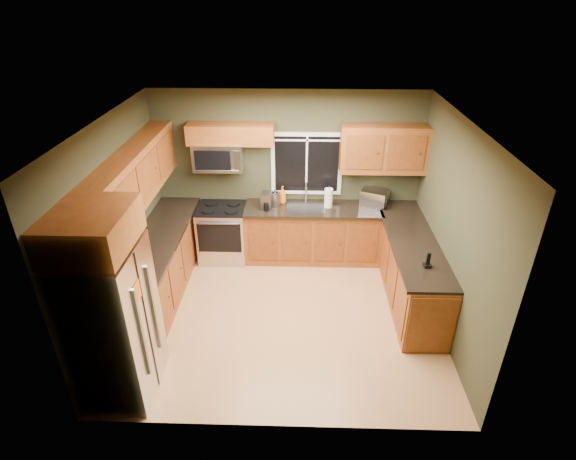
# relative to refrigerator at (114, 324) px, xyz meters

# --- Properties ---
(floor) EXTENTS (4.20, 4.20, 0.00)m
(floor) POSITION_rel_refrigerator_xyz_m (1.74, 1.30, -0.90)
(floor) COLOR tan
(floor) RESTS_ON ground
(ceiling) EXTENTS (4.20, 4.20, 0.00)m
(ceiling) POSITION_rel_refrigerator_xyz_m (1.74, 1.30, 1.80)
(ceiling) COLOR white
(ceiling) RESTS_ON back_wall
(back_wall) EXTENTS (4.20, 0.00, 4.20)m
(back_wall) POSITION_rel_refrigerator_xyz_m (1.74, 3.10, 0.45)
(back_wall) COLOR #373823
(back_wall) RESTS_ON ground
(front_wall) EXTENTS (4.20, 0.00, 4.20)m
(front_wall) POSITION_rel_refrigerator_xyz_m (1.74, -0.50, 0.45)
(front_wall) COLOR #373823
(front_wall) RESTS_ON ground
(left_wall) EXTENTS (0.00, 3.60, 3.60)m
(left_wall) POSITION_rel_refrigerator_xyz_m (-0.36, 1.30, 0.45)
(left_wall) COLOR #373823
(left_wall) RESTS_ON ground
(right_wall) EXTENTS (0.00, 3.60, 3.60)m
(right_wall) POSITION_rel_refrigerator_xyz_m (3.84, 1.30, 0.45)
(right_wall) COLOR #373823
(right_wall) RESTS_ON ground
(window) EXTENTS (1.12, 0.03, 1.02)m
(window) POSITION_rel_refrigerator_xyz_m (2.04, 3.08, 0.65)
(window) COLOR white
(window) RESTS_ON back_wall
(base_cabinets_left) EXTENTS (0.60, 2.65, 0.90)m
(base_cabinets_left) POSITION_rel_refrigerator_xyz_m (-0.06, 1.78, -0.45)
(base_cabinets_left) COLOR brown
(base_cabinets_left) RESTS_ON ground
(countertop_left) EXTENTS (0.65, 2.65, 0.04)m
(countertop_left) POSITION_rel_refrigerator_xyz_m (-0.04, 1.78, 0.02)
(countertop_left) COLOR black
(countertop_left) RESTS_ON base_cabinets_left
(base_cabinets_back) EXTENTS (2.17, 0.60, 0.90)m
(base_cabinets_back) POSITION_rel_refrigerator_xyz_m (2.15, 2.80, -0.45)
(base_cabinets_back) COLOR brown
(base_cabinets_back) RESTS_ON ground
(countertop_back) EXTENTS (2.17, 0.65, 0.04)m
(countertop_back) POSITION_rel_refrigerator_xyz_m (2.15, 2.78, 0.02)
(countertop_back) COLOR black
(countertop_back) RESTS_ON base_cabinets_back
(base_cabinets_peninsula) EXTENTS (0.60, 2.52, 0.90)m
(base_cabinets_peninsula) POSITION_rel_refrigerator_xyz_m (3.54, 1.84, -0.45)
(base_cabinets_peninsula) COLOR brown
(base_cabinets_peninsula) RESTS_ON ground
(countertop_peninsula) EXTENTS (0.65, 2.50, 0.04)m
(countertop_peninsula) POSITION_rel_refrigerator_xyz_m (3.51, 1.85, 0.02)
(countertop_peninsula) COLOR black
(countertop_peninsula) RESTS_ON base_cabinets_peninsula
(upper_cabinets_left) EXTENTS (0.33, 2.65, 0.72)m
(upper_cabinets_left) POSITION_rel_refrigerator_xyz_m (-0.20, 1.78, 0.96)
(upper_cabinets_left) COLOR brown
(upper_cabinets_left) RESTS_ON left_wall
(upper_cabinets_back_left) EXTENTS (1.30, 0.33, 0.30)m
(upper_cabinets_back_left) POSITION_rel_refrigerator_xyz_m (0.89, 2.94, 1.17)
(upper_cabinets_back_left) COLOR brown
(upper_cabinets_back_left) RESTS_ON back_wall
(upper_cabinets_back_right) EXTENTS (1.30, 0.33, 0.72)m
(upper_cabinets_back_right) POSITION_rel_refrigerator_xyz_m (3.19, 2.94, 0.96)
(upper_cabinets_back_right) COLOR brown
(upper_cabinets_back_right) RESTS_ON back_wall
(upper_cabinet_over_fridge) EXTENTS (0.72, 0.90, 0.38)m
(upper_cabinet_over_fridge) POSITION_rel_refrigerator_xyz_m (-0.00, 0.00, 1.13)
(upper_cabinet_over_fridge) COLOR brown
(upper_cabinet_over_fridge) RESTS_ON left_wall
(refrigerator) EXTENTS (0.74, 0.90, 1.80)m
(refrigerator) POSITION_rel_refrigerator_xyz_m (0.00, 0.00, 0.00)
(refrigerator) COLOR #B7B7BC
(refrigerator) RESTS_ON ground
(range) EXTENTS (0.76, 0.69, 0.94)m
(range) POSITION_rel_refrigerator_xyz_m (0.69, 2.77, -0.43)
(range) COLOR #B7B7BC
(range) RESTS_ON ground
(microwave) EXTENTS (0.76, 0.41, 0.42)m
(microwave) POSITION_rel_refrigerator_xyz_m (0.69, 2.91, 0.83)
(microwave) COLOR #B7B7BC
(microwave) RESTS_ON back_wall
(sink) EXTENTS (0.60, 0.42, 0.36)m
(sink) POSITION_rel_refrigerator_xyz_m (2.04, 2.79, 0.05)
(sink) COLOR slate
(sink) RESTS_ON countertop_back
(toaster_oven) EXTENTS (0.49, 0.45, 0.25)m
(toaster_oven) POSITION_rel_refrigerator_xyz_m (3.13, 2.92, 0.16)
(toaster_oven) COLOR #B7B7BC
(toaster_oven) RESTS_ON countertop_back
(coffee_maker) EXTENTS (0.18, 0.23, 0.27)m
(coffee_maker) POSITION_rel_refrigerator_xyz_m (1.43, 2.72, 0.16)
(coffee_maker) COLOR slate
(coffee_maker) RESTS_ON countertop_back
(kettle) EXTENTS (0.18, 0.18, 0.28)m
(kettle) POSITION_rel_refrigerator_xyz_m (1.55, 2.81, 0.17)
(kettle) COLOR #B7B7BC
(kettle) RESTS_ON countertop_back
(paper_towel_roll) EXTENTS (0.17, 0.17, 0.34)m
(paper_towel_roll) POSITION_rel_refrigerator_xyz_m (2.39, 2.82, 0.19)
(paper_towel_roll) COLOR white
(paper_towel_roll) RESTS_ON countertop_back
(soap_bottle_a) EXTENTS (0.13, 0.13, 0.29)m
(soap_bottle_a) POSITION_rel_refrigerator_xyz_m (1.66, 2.94, 0.18)
(soap_bottle_a) COLOR orange
(soap_bottle_a) RESTS_ON countertop_back
(soap_bottle_c) EXTENTS (0.17, 0.17, 0.16)m
(soap_bottle_c) POSITION_rel_refrigerator_xyz_m (1.49, 3.00, 0.12)
(soap_bottle_c) COLOR white
(soap_bottle_c) RESTS_ON countertop_back
(cordless_phone) EXTENTS (0.10, 0.10, 0.20)m
(cordless_phone) POSITION_rel_refrigerator_xyz_m (3.54, 1.13, 0.10)
(cordless_phone) COLOR black
(cordless_phone) RESTS_ON countertop_peninsula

